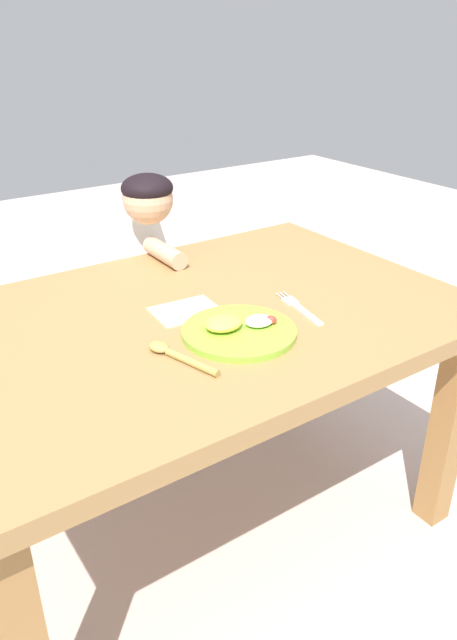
# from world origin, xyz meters

# --- Properties ---
(ground_plane) EXTENTS (8.00, 8.00, 0.00)m
(ground_plane) POSITION_xyz_m (0.00, 0.00, 0.00)
(ground_plane) COLOR beige
(dining_table) EXTENTS (1.34, 0.89, 0.69)m
(dining_table) POSITION_xyz_m (0.00, 0.00, 0.59)
(dining_table) COLOR olive
(dining_table) RESTS_ON ground_plane
(plate) EXTENTS (0.26, 0.26, 0.04)m
(plate) POSITION_xyz_m (0.02, -0.15, 0.70)
(plate) COLOR #8CC539
(plate) RESTS_ON dining_table
(fork) EXTENTS (0.06, 0.20, 0.01)m
(fork) POSITION_xyz_m (0.23, -0.13, 0.69)
(fork) COLOR silver
(fork) RESTS_ON dining_table
(spoon) EXTENTS (0.08, 0.19, 0.02)m
(spoon) POSITION_xyz_m (-0.15, -0.16, 0.70)
(spoon) COLOR #B19449
(spoon) RESTS_ON dining_table
(person) EXTENTS (0.17, 0.45, 0.93)m
(person) POSITION_xyz_m (0.11, 0.56, 0.50)
(person) COLOR #3A5369
(person) RESTS_ON ground_plane
(napkin) EXTENTS (0.17, 0.14, 0.00)m
(napkin) POSITION_xyz_m (-0.01, 0.02, 0.69)
(napkin) COLOR white
(napkin) RESTS_ON dining_table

